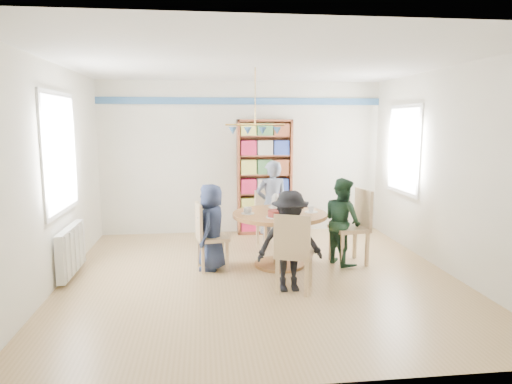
{
  "coord_description": "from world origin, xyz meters",
  "views": [
    {
      "loc": [
        -0.72,
        -5.64,
        1.99
      ],
      "look_at": [
        0.0,
        0.4,
        1.05
      ],
      "focal_mm": 32.0,
      "sensor_mm": 36.0,
      "label": 1
    }
  ],
  "objects": [
    {
      "name": "person_right",
      "position": [
        1.22,
        0.42,
        0.61
      ],
      "size": [
        0.63,
        0.71,
        1.22
      ],
      "primitive_type": "imported",
      "rotation": [
        0.0,
        0.0,
        1.9
      ],
      "color": "#193322",
      "rests_on": "ground"
    },
    {
      "name": "dining_table",
      "position": [
        0.33,
        0.42,
        0.56
      ],
      "size": [
        1.3,
        1.3,
        0.75
      ],
      "color": "olive",
      "rests_on": "ground"
    },
    {
      "name": "bookshelf",
      "position": [
        0.38,
        2.34,
        1.0
      ],
      "size": [
        0.97,
        0.29,
        2.03
      ],
      "color": "maroon",
      "rests_on": "ground"
    },
    {
      "name": "tableware",
      "position": [
        0.31,
        0.44,
        0.81
      ],
      "size": [
        1.07,
        1.07,
        0.28
      ],
      "color": "white",
      "rests_on": "dining_table"
    },
    {
      "name": "person_far",
      "position": [
        0.36,
        1.31,
        0.7
      ],
      "size": [
        0.55,
        0.39,
        1.4
      ],
      "primitive_type": "imported",
      "rotation": [
        0.0,
        0.0,
        3.26
      ],
      "color": "gray",
      "rests_on": "ground"
    },
    {
      "name": "chair_left",
      "position": [
        -0.67,
        0.38,
        0.5
      ],
      "size": [
        0.46,
        0.46,
        0.91
      ],
      "color": "tan",
      "rests_on": "ground"
    },
    {
      "name": "person_near",
      "position": [
        0.29,
        -0.53,
        0.6
      ],
      "size": [
        0.79,
        0.48,
        1.2
      ],
      "primitive_type": "imported",
      "rotation": [
        0.0,
        0.0,
        0.04
      ],
      "color": "black",
      "rests_on": "ground"
    },
    {
      "name": "chair_near",
      "position": [
        0.32,
        -0.6,
        0.52
      ],
      "size": [
        0.54,
        0.54,
        0.95
      ],
      "color": "tan",
      "rests_on": "ground"
    },
    {
      "name": "ground",
      "position": [
        0.0,
        0.0,
        0.0
      ],
      "size": [
        5.0,
        5.0,
        0.0
      ],
      "primitive_type": "plane",
      "color": "tan"
    },
    {
      "name": "radiator",
      "position": [
        -2.42,
        0.3,
        0.35
      ],
      "size": [
        0.12,
        1.0,
        0.6
      ],
      "color": "silver",
      "rests_on": "ground"
    },
    {
      "name": "chair_right",
      "position": [
        1.41,
        0.44,
        0.58
      ],
      "size": [
        0.52,
        0.52,
        1.05
      ],
      "color": "tan",
      "rests_on": "ground"
    },
    {
      "name": "person_left",
      "position": [
        -0.61,
        0.39,
        0.59
      ],
      "size": [
        0.5,
        0.65,
        1.17
      ],
      "primitive_type": "imported",
      "rotation": [
        0.0,
        0.0,
        -1.82
      ],
      "color": "#1B243D",
      "rests_on": "ground"
    },
    {
      "name": "room_shell",
      "position": [
        -0.26,
        0.87,
        1.65
      ],
      "size": [
        5.0,
        5.0,
        5.0
      ],
      "color": "white",
      "rests_on": "ground"
    },
    {
      "name": "chair_far",
      "position": [
        0.34,
        1.49,
        0.5
      ],
      "size": [
        0.49,
        0.49,
        0.9
      ],
      "color": "tan",
      "rests_on": "ground"
    }
  ]
}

